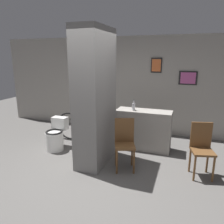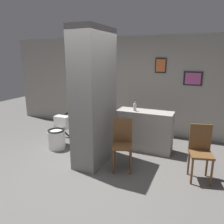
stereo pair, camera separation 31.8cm
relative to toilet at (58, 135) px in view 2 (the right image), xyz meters
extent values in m
plane|color=#5B5956|center=(1.23, -0.76, -0.30)|extent=(14.00, 14.00, 0.00)
cube|color=gray|center=(1.23, 1.87, 1.00)|extent=(8.00, 0.06, 2.60)
cube|color=black|center=(-0.37, 1.83, 1.40)|extent=(0.36, 0.02, 0.48)
cube|color=#E0CC4C|center=(-0.37, 1.81, 1.40)|extent=(0.30, 0.01, 0.39)
cube|color=black|center=(2.73, 1.83, 1.25)|extent=(0.44, 0.02, 0.34)
cube|color=#B24C8C|center=(2.73, 1.81, 1.25)|extent=(0.36, 0.01, 0.28)
cube|color=black|center=(1.93, 1.83, 1.55)|extent=(0.28, 0.02, 0.38)
cube|color=#D86633|center=(1.93, 1.81, 1.55)|extent=(0.23, 0.01, 0.31)
cube|color=gray|center=(1.10, -0.23, 1.00)|extent=(0.49, 1.06, 2.60)
cylinder|color=#593319|center=(0.84, -0.44, 1.25)|extent=(0.03, 0.40, 0.40)
cylinder|color=red|center=(0.83, -0.44, 1.25)|extent=(0.01, 0.07, 0.07)
cube|color=gray|center=(1.87, 0.70, 0.15)|extent=(1.23, 0.44, 0.91)
cylinder|color=white|center=(0.00, -0.06, -0.09)|extent=(0.40, 0.40, 0.42)
torus|color=black|center=(0.00, -0.06, 0.13)|extent=(0.38, 0.38, 0.04)
cube|color=white|center=(0.00, 0.20, 0.26)|extent=(0.36, 0.20, 0.29)
cylinder|color=brown|center=(1.66, -0.58, -0.07)|extent=(0.04, 0.04, 0.46)
cylinder|color=brown|center=(1.95, -0.47, -0.07)|extent=(0.04, 0.04, 0.46)
cylinder|color=brown|center=(1.55, -0.29, -0.07)|extent=(0.04, 0.04, 0.46)
cylinder|color=brown|center=(1.84, -0.18, -0.07)|extent=(0.04, 0.04, 0.46)
cube|color=brown|center=(1.75, -0.38, 0.17)|extent=(0.47, 0.47, 0.04)
cube|color=brown|center=(1.69, -0.22, 0.42)|extent=(0.35, 0.16, 0.47)
cylinder|color=brown|center=(2.98, -0.36, -0.07)|extent=(0.04, 0.04, 0.46)
cylinder|color=brown|center=(3.28, -0.29, -0.07)|extent=(0.04, 0.04, 0.46)
cylinder|color=brown|center=(2.90, -0.06, -0.07)|extent=(0.04, 0.04, 0.46)
cylinder|color=brown|center=(3.20, 0.02, -0.07)|extent=(0.04, 0.04, 0.46)
cube|color=brown|center=(3.09, -0.17, 0.17)|extent=(0.44, 0.44, 0.04)
cube|color=brown|center=(3.05, -0.01, 0.42)|extent=(0.36, 0.12, 0.47)
torus|color=black|center=(-0.01, 0.63, 0.05)|extent=(0.71, 0.04, 0.71)
torus|color=black|center=(0.96, 0.63, 0.05)|extent=(0.71, 0.04, 0.71)
cylinder|color=black|center=(0.48, 0.63, 0.24)|extent=(0.89, 0.04, 0.04)
cylinder|color=black|center=(0.23, 0.63, 0.24)|extent=(0.03, 0.03, 0.37)
cylinder|color=black|center=(0.91, 0.63, 0.24)|extent=(0.03, 0.03, 0.34)
cube|color=black|center=(0.23, 0.63, 0.44)|extent=(0.16, 0.06, 0.04)
cylinder|color=#262626|center=(0.91, 0.63, 0.41)|extent=(0.03, 0.42, 0.03)
cylinder|color=silver|center=(1.65, 0.62, 0.68)|extent=(0.07, 0.07, 0.16)
cylinder|color=silver|center=(1.65, 0.62, 0.80)|extent=(0.03, 0.03, 0.07)
sphere|color=#333333|center=(1.65, 0.62, 0.84)|extent=(0.03, 0.03, 0.03)
camera|label=1|loc=(2.77, -3.98, 1.78)|focal=35.00mm
camera|label=2|loc=(3.07, -3.87, 1.78)|focal=35.00mm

